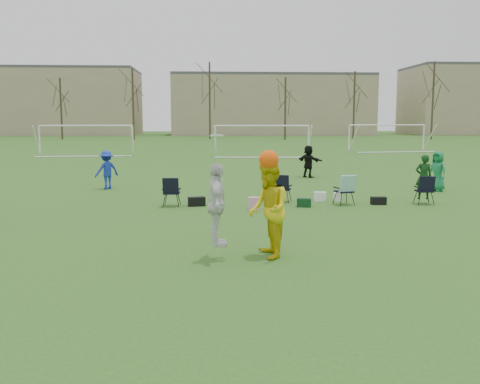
{
  "coord_description": "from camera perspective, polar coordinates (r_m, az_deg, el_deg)",
  "views": [
    {
      "loc": [
        -0.14,
        -9.86,
        2.83
      ],
      "look_at": [
        0.54,
        1.86,
        1.25
      ],
      "focal_mm": 40.0,
      "sensor_mm": 36.0,
      "label": 1
    }
  ],
  "objects": [
    {
      "name": "center_contest",
      "position": [
        10.92,
        1.36,
        -1.59
      ],
      "size": [
        1.72,
        1.16,
        2.56
      ],
      "color": "white",
      "rests_on": "ground"
    },
    {
      "name": "fielder_green_far",
      "position": [
        22.84,
        20.33,
        2.09
      ],
      "size": [
        0.82,
        0.93,
        1.6
      ],
      "primitive_type": "imported",
      "rotation": [
        0.0,
        0.0,
        -1.07
      ],
      "color": "#147542",
      "rests_on": "ground"
    },
    {
      "name": "sideline_setup",
      "position": [
        18.32,
        8.93,
        0.31
      ],
      "size": [
        9.18,
        2.06,
        1.68
      ],
      "color": "#0F3913",
      "rests_on": "ground"
    },
    {
      "name": "goal_mid",
      "position": [
        42.07,
        2.36,
        6.43
      ],
      "size": [
        7.4,
        0.63,
        2.46
      ],
      "rotation": [
        0.0,
        0.0,
        -0.07
      ],
      "color": "white",
      "rests_on": "ground"
    },
    {
      "name": "fielder_black",
      "position": [
        26.8,
        7.31,
        3.26
      ],
      "size": [
        1.29,
        1.46,
        1.6
      ],
      "primitive_type": "imported",
      "rotation": [
        0.0,
        0.0,
        2.23
      ],
      "color": "black",
      "rests_on": "ground"
    },
    {
      "name": "tree_line",
      "position": [
        79.74,
        -3.07,
        9.28
      ],
      "size": [
        110.28,
        3.28,
        11.4
      ],
      "color": "#382B21",
      "rests_on": "ground"
    },
    {
      "name": "ground",
      "position": [
        10.26,
        -2.44,
        -8.35
      ],
      "size": [
        260.0,
        260.0,
        0.0
      ],
      "primitive_type": "plane",
      "color": "#2C571B",
      "rests_on": "ground"
    },
    {
      "name": "building_row",
      "position": [
        106.13,
        0.42,
        9.38
      ],
      "size": [
        126.0,
        16.0,
        13.0
      ],
      "color": "tan",
      "rests_on": "ground"
    },
    {
      "name": "goal_right",
      "position": [
        50.51,
        15.43,
        6.37
      ],
      "size": [
        7.35,
        1.14,
        2.46
      ],
      "rotation": [
        0.0,
        0.0,
        0.14
      ],
      "color": "white",
      "rests_on": "ground"
    },
    {
      "name": "goal_left",
      "position": [
        44.96,
        -16.07,
        6.22
      ],
      "size": [
        7.39,
        0.76,
        2.46
      ],
      "rotation": [
        0.0,
        0.0,
        0.09
      ],
      "color": "white",
      "rests_on": "ground"
    },
    {
      "name": "fielder_blue",
      "position": [
        22.76,
        -14.03,
        2.3
      ],
      "size": [
        1.17,
        1.09,
        1.59
      ],
      "primitive_type": "imported",
      "rotation": [
        0.0,
        0.0,
        3.78
      ],
      "color": "#1630AA",
      "rests_on": "ground"
    }
  ]
}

